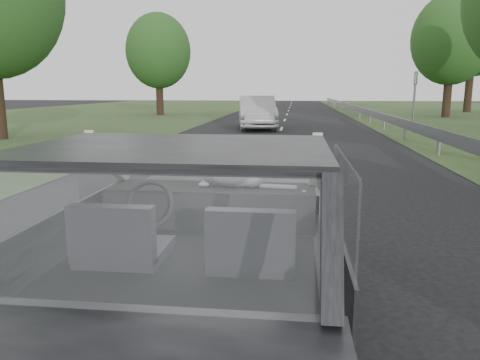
% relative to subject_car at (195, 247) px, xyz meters
% --- Properties ---
extents(ground, '(140.00, 140.00, 0.00)m').
position_rel_subject_car_xyz_m(ground, '(0.00, 0.00, -0.72)').
color(ground, black).
rests_on(ground, ground).
extents(subject_car, '(1.80, 4.00, 1.45)m').
position_rel_subject_car_xyz_m(subject_car, '(0.00, 0.00, 0.00)').
color(subject_car, black).
rests_on(subject_car, ground).
extents(dashboard, '(1.58, 0.45, 0.30)m').
position_rel_subject_car_xyz_m(dashboard, '(0.00, 0.62, 0.12)').
color(dashboard, black).
rests_on(dashboard, subject_car).
extents(driver_seat, '(0.50, 0.72, 0.42)m').
position_rel_subject_car_xyz_m(driver_seat, '(-0.40, -0.29, 0.16)').
color(driver_seat, black).
rests_on(driver_seat, subject_car).
extents(passenger_seat, '(0.50, 0.72, 0.42)m').
position_rel_subject_car_xyz_m(passenger_seat, '(0.40, -0.29, 0.16)').
color(passenger_seat, black).
rests_on(passenger_seat, subject_car).
extents(steering_wheel, '(0.36, 0.36, 0.04)m').
position_rel_subject_car_xyz_m(steering_wheel, '(-0.40, 0.33, 0.20)').
color(steering_wheel, black).
rests_on(steering_wheel, dashboard).
extents(cat, '(0.59, 0.20, 0.26)m').
position_rel_subject_car_xyz_m(cat, '(0.17, 0.62, 0.36)').
color(cat, gray).
rests_on(cat, dashboard).
extents(guardrail, '(0.05, 90.00, 0.32)m').
position_rel_subject_car_xyz_m(guardrail, '(4.30, 10.00, -0.15)').
color(guardrail, gray).
rests_on(guardrail, ground).
extents(other_car, '(2.33, 4.62, 1.45)m').
position_rel_subject_car_xyz_m(other_car, '(-1.10, 18.04, 0.00)').
color(other_car, '#BEBEBE').
rests_on(other_car, ground).
extents(highway_sign, '(0.20, 1.03, 2.56)m').
position_rel_subject_car_xyz_m(highway_sign, '(6.24, 20.69, 0.56)').
color(highway_sign, '#176A28').
rests_on(highway_sign, ground).
extents(tree_2, '(6.37, 6.37, 7.28)m').
position_rel_subject_car_xyz_m(tree_2, '(9.93, 27.92, 2.91)').
color(tree_2, '#265C20').
rests_on(tree_2, ground).
extents(tree_3, '(8.26, 8.26, 9.80)m').
position_rel_subject_car_xyz_m(tree_3, '(13.66, 35.21, 4.17)').
color(tree_3, '#265C20').
rests_on(tree_3, ground).
extents(tree_6, '(4.49, 4.49, 6.53)m').
position_rel_subject_car_xyz_m(tree_6, '(-8.61, 28.53, 2.54)').
color(tree_6, '#265C20').
rests_on(tree_6, ground).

